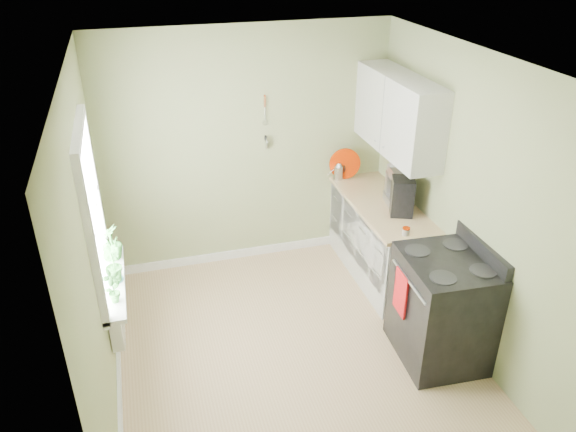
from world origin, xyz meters
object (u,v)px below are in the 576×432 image
object	(u,v)px
stove	(442,308)
coffee_maker	(402,197)
stand_mixer	(396,187)
kettle	(338,171)

from	to	relation	value
stove	coffee_maker	size ratio (longest dim) A/B	2.95
stand_mixer	kettle	bearing A→B (deg)	116.18
kettle	stove	bearing A→B (deg)	-83.77
kettle	coffee_maker	distance (m)	1.05
stove	stand_mixer	bearing A→B (deg)	83.98
stove	stand_mixer	world-z (taller)	stand_mixer
stand_mixer	coffee_maker	distance (m)	0.25
stand_mixer	kettle	xyz separation A→B (m)	(-0.37, 0.75, -0.08)
stand_mixer	stove	bearing A→B (deg)	-96.02
stand_mixer	coffee_maker	size ratio (longest dim) A/B	1.11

